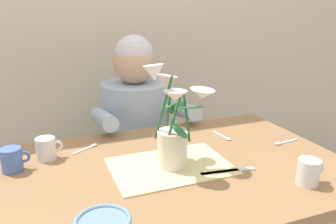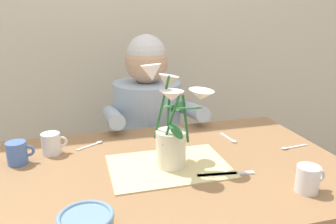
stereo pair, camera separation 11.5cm
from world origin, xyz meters
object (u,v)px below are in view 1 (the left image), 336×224
Objects in this scene: flower_vase at (173,124)px; tea_cup at (12,160)px; seated_person at (137,146)px; coffee_cup at (309,172)px; ceramic_mug at (46,148)px; dinner_knife at (228,171)px.

flower_vase is 3.84× the size of tea_cup.
coffee_cup is at bearing -69.32° from seated_person.
ceramic_mug is (-0.45, -0.40, 0.22)m from seated_person.
flower_vase is 0.24m from dinner_knife.
seated_person is 5.97× the size of dinner_knife.
ceramic_mug is (-0.55, 0.33, 0.04)m from dinner_knife.
tea_cup is 0.12m from ceramic_mug.
tea_cup is (-0.66, 0.27, 0.04)m from dinner_knife.
dinner_knife is 0.64m from ceramic_mug.
flower_vase is at bearing -17.39° from tea_cup.
coffee_cup and tea_cup have the same top height.
dinner_knife is 0.71m from tea_cup.
dinner_knife is 2.04× the size of ceramic_mug.
coffee_cup and ceramic_mug have the same top height.
seated_person is 3.18× the size of flower_vase.
seated_person reaches higher than tea_cup.
seated_person reaches higher than dinner_knife.
flower_vase is (-0.05, -0.61, 0.33)m from seated_person.
ceramic_mug reaches higher than dinner_knife.
coffee_cup is 1.00× the size of tea_cup.
dinner_knife is (0.15, -0.11, -0.15)m from flower_vase.
flower_vase is 3.84× the size of coffee_cup.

